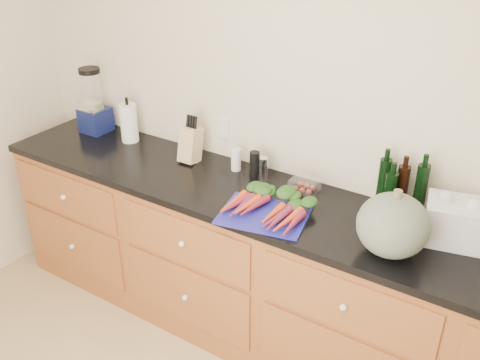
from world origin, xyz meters
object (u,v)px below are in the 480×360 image
Objects in this scene: cutting_board at (264,215)px; carrots at (269,205)px; knife_block at (191,145)px; squash at (393,225)px; paper_towel at (129,123)px; tomato_box at (305,185)px; blender_appliance at (93,104)px.

cutting_board is 0.06m from carrots.
knife_block is (-0.67, 0.25, 0.07)m from carrots.
carrots is 0.72m from knife_block.
squash is 1.28× the size of paper_towel.
cutting_board is 0.74m from knife_block.
paper_towel is at bearing -179.53° from tomato_box.
tomato_box is at bearing 0.46° from blender_appliance.
blender_appliance reaches higher than knife_block.
squash is 0.64m from tomato_box.
paper_towel is 1.72× the size of tomato_box.
blender_appliance is (-1.47, 0.32, 0.18)m from cutting_board.
tomato_box is (1.52, 0.01, -0.15)m from blender_appliance.
cutting_board is at bearing -99.08° from tomato_box.
knife_block is 1.45× the size of tomato_box.
squash is at bearing -27.77° from tomato_box.
blender_appliance is 1.75× the size of paper_towel.
blender_appliance is at bearing 167.80° from cutting_board.
cutting_board is 1.72× the size of paper_towel.
knife_block is at bearing -177.63° from tomato_box.
cutting_board is 0.99× the size of blender_appliance.
knife_block is at bearing -2.30° from paper_towel.
squash is 2.20× the size of tomato_box.
knife_block reaches higher than cutting_board.
blender_appliance is at bearing -179.54° from tomato_box.
tomato_box is at bearing 80.92° from cutting_board.
blender_appliance is 3.00× the size of tomato_box.
squash reaches higher than cutting_board.
tomato_box is (-0.56, 0.29, -0.11)m from squash.
blender_appliance is at bearing 172.28° from squash.
squash is (0.61, 0.04, 0.13)m from cutting_board.
knife_block is (0.50, -0.02, -0.02)m from paper_towel.
blender_appliance is 1.53m from tomato_box.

